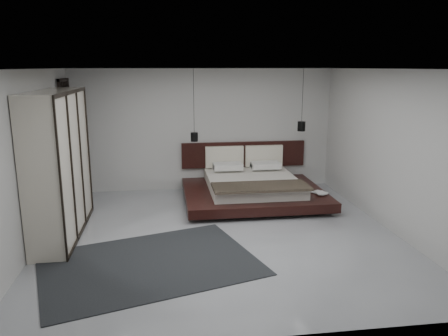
{
  "coord_description": "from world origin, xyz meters",
  "views": [
    {
      "loc": [
        -0.93,
        -7.04,
        2.83
      ],
      "look_at": [
        0.22,
        1.2,
        0.9
      ],
      "focal_mm": 35.0,
      "sensor_mm": 36.0,
      "label": 1
    }
  ],
  "objects": [
    {
      "name": "book_upper",
      "position": [
        2.12,
        1.19,
        0.31
      ],
      "size": [
        0.21,
        0.28,
        0.02
      ],
      "primitive_type": "imported",
      "rotation": [
        0.0,
        0.0,
        0.03
      ],
      "color": "#99724C",
      "rests_on": "book_lower"
    },
    {
      "name": "wall_front",
      "position": [
        0.0,
        -3.0,
        1.4
      ],
      "size": [
        6.0,
        0.0,
        6.0
      ],
      "primitive_type": "plane",
      "rotation": [
        -1.57,
        0.0,
        0.0
      ],
      "color": "#B7B6B4",
      "rests_on": "floor"
    },
    {
      "name": "bed",
      "position": [
        0.93,
        1.9,
        0.3
      ],
      "size": [
        2.94,
        2.46,
        1.1
      ],
      "color": "black",
      "rests_on": "floor"
    },
    {
      "name": "book_lower",
      "position": [
        2.14,
        1.23,
        0.29
      ],
      "size": [
        0.35,
        0.38,
        0.03
      ],
      "primitive_type": "imported",
      "rotation": [
        0.0,
        0.0,
        0.56
      ],
      "color": "#99724C",
      "rests_on": "bed"
    },
    {
      "name": "wall_right",
      "position": [
        3.0,
        0.0,
        1.4
      ],
      "size": [
        0.0,
        6.0,
        6.0
      ],
      "primitive_type": "plane",
      "rotation": [
        1.57,
        0.0,
        -1.57
      ],
      "color": "#B7B6B4",
      "rests_on": "floor"
    },
    {
      "name": "lattice_screen",
      "position": [
        -2.95,
        2.45,
        1.3
      ],
      "size": [
        0.05,
        0.9,
        2.6
      ],
      "primitive_type": "cube",
      "color": "black",
      "rests_on": "floor"
    },
    {
      "name": "floor",
      "position": [
        0.0,
        0.0,
        0.0
      ],
      "size": [
        6.0,
        6.0,
        0.0
      ],
      "primitive_type": "plane",
      "color": "#979A9F",
      "rests_on": "ground"
    },
    {
      "name": "ceiling",
      "position": [
        0.0,
        0.0,
        2.8
      ],
      "size": [
        6.0,
        6.0,
        0.0
      ],
      "primitive_type": "plane",
      "rotation": [
        3.14,
        0.0,
        0.0
      ],
      "color": "white",
      "rests_on": "wall_back"
    },
    {
      "name": "rug",
      "position": [
        -1.2,
        -1.01,
        0.01
      ],
      "size": [
        3.55,
        2.96,
        0.01
      ],
      "primitive_type": "cube",
      "rotation": [
        0.0,
        0.0,
        0.29
      ],
      "color": "black",
      "rests_on": "floor"
    },
    {
      "name": "pendant_left",
      "position": [
        -0.27,
        2.38,
        1.35
      ],
      "size": [
        0.16,
        0.16,
        1.56
      ],
      "color": "black",
      "rests_on": "ceiling"
    },
    {
      "name": "wall_back",
      "position": [
        0.0,
        3.0,
        1.4
      ],
      "size": [
        6.0,
        0.0,
        6.0
      ],
      "primitive_type": "plane",
      "rotation": [
        1.57,
        0.0,
        0.0
      ],
      "color": "#B7B6B4",
      "rests_on": "floor"
    },
    {
      "name": "wall_left",
      "position": [
        -3.0,
        0.0,
        1.4
      ],
      "size": [
        0.0,
        6.0,
        6.0
      ],
      "primitive_type": "plane",
      "rotation": [
        1.57,
        0.0,
        1.57
      ],
      "color": "#B7B6B4",
      "rests_on": "floor"
    },
    {
      "name": "pendant_right",
      "position": [
        2.14,
        2.38,
        1.53
      ],
      "size": [
        0.18,
        0.18,
        1.38
      ],
      "color": "black",
      "rests_on": "ceiling"
    },
    {
      "name": "wardrobe",
      "position": [
        -2.7,
        0.44,
        1.23
      ],
      "size": [
        0.59,
        2.51,
        2.46
      ],
      "color": "beige",
      "rests_on": "floor"
    }
  ]
}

